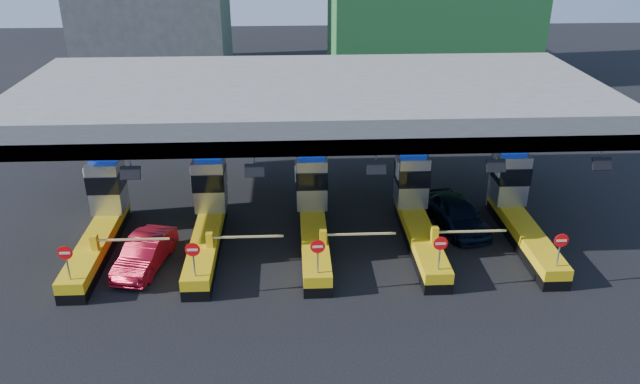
{
  "coord_description": "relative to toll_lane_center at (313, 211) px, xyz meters",
  "views": [
    {
      "loc": [
        -1.01,
        -26.46,
        14.68
      ],
      "look_at": [
        0.33,
        0.0,
        2.54
      ],
      "focal_mm": 35.0,
      "sensor_mm": 36.0,
      "label": 1
    }
  ],
  "objects": [
    {
      "name": "ground",
      "position": [
        -0.0,
        -0.28,
        -1.4
      ],
      "size": [
        120.0,
        120.0,
        0.0
      ],
      "primitive_type": "plane",
      "color": "black",
      "rests_on": "ground"
    },
    {
      "name": "toll_lane_far_right",
      "position": [
        10.0,
        0.0,
        0.0
      ],
      "size": [
        4.43,
        8.0,
        4.16
      ],
      "color": "black",
      "rests_on": "ground"
    },
    {
      "name": "toll_canopy",
      "position": [
        -0.0,
        2.59,
        4.74
      ],
      "size": [
        28.0,
        12.09,
        7.0
      ],
      "color": "slate",
      "rests_on": "ground"
    },
    {
      "name": "van",
      "position": [
        7.2,
        0.6,
        -0.59
      ],
      "size": [
        2.78,
        5.02,
        1.62
      ],
      "primitive_type": "imported",
      "rotation": [
        0.0,
        0.0,
        0.19
      ],
      "color": "black",
      "rests_on": "ground"
    },
    {
      "name": "toll_lane_far_left",
      "position": [
        -10.0,
        0.0,
        0.0
      ],
      "size": [
        4.43,
        8.0,
        4.16
      ],
      "color": "black",
      "rests_on": "ground"
    },
    {
      "name": "toll_lane_center",
      "position": [
        0.0,
        0.0,
        0.0
      ],
      "size": [
        4.43,
        8.0,
        4.16
      ],
      "color": "black",
      "rests_on": "ground"
    },
    {
      "name": "red_car",
      "position": [
        -7.56,
        -2.41,
        -0.69
      ],
      "size": [
        2.31,
        4.52,
        1.42
      ],
      "primitive_type": "imported",
      "rotation": [
        0.0,
        0.0,
        -0.2
      ],
      "color": "#A20C1E",
      "rests_on": "ground"
    },
    {
      "name": "toll_lane_left",
      "position": [
        -5.0,
        0.0,
        0.0
      ],
      "size": [
        4.43,
        8.0,
        4.16
      ],
      "color": "black",
      "rests_on": "ground"
    },
    {
      "name": "toll_lane_right",
      "position": [
        5.0,
        0.0,
        0.0
      ],
      "size": [
        4.43,
        8.0,
        4.16
      ],
      "color": "black",
      "rests_on": "ground"
    }
  ]
}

